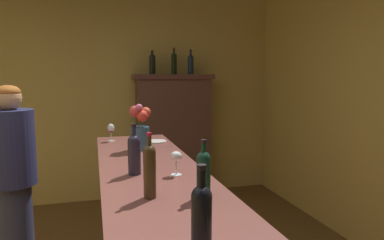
{
  "coord_description": "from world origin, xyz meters",
  "views": [
    {
      "loc": [
        0.28,
        -1.75,
        1.6
      ],
      "look_at": [
        0.97,
        0.67,
        1.29
      ],
      "focal_mm": 32.56,
      "sensor_mm": 36.0,
      "label": 1
    }
  ],
  "objects": [
    {
      "name": "wine_bottle_malbec",
      "position": [
        0.5,
        0.25,
        1.17
      ],
      "size": [
        0.08,
        0.08,
        0.3
      ],
      "color": "#252132",
      "rests_on": "bar_counter"
    },
    {
      "name": "cheese_plate",
      "position": [
        0.8,
        1.21,
        1.04
      ],
      "size": [
        0.17,
        0.17,
        0.01
      ],
      "primitive_type": "cylinder",
      "color": "white",
      "rests_on": "bar_counter"
    },
    {
      "name": "wall_back",
      "position": [
        0.0,
        2.87,
        1.44
      ],
      "size": [
        5.43,
        0.12,
        2.88
      ],
      "primitive_type": "cube",
      "color": "tan",
      "rests_on": "ground"
    },
    {
      "name": "wine_glass_front",
      "position": [
        0.73,
        0.16,
        1.14
      ],
      "size": [
        0.07,
        0.07,
        0.14
      ],
      "color": "white",
      "rests_on": "bar_counter"
    },
    {
      "name": "patron_by_cabinet",
      "position": [
        -0.33,
        1.07,
        0.85
      ],
      "size": [
        0.34,
        0.34,
        1.54
      ],
      "rotation": [
        0.0,
        0.0,
        -0.55
      ],
      "color": "#2B304C",
      "rests_on": "ground"
    },
    {
      "name": "wine_bottle_riesling",
      "position": [
        0.77,
        -0.24,
        1.16
      ],
      "size": [
        0.07,
        0.07,
        0.28
      ],
      "color": "#123725",
      "rests_on": "bar_counter"
    },
    {
      "name": "wine_glass_mid",
      "position": [
        0.42,
        1.36,
        1.14
      ],
      "size": [
        0.06,
        0.06,
        0.16
      ],
      "color": "white",
      "rests_on": "bar_counter"
    },
    {
      "name": "display_bottle_center",
      "position": [
        1.49,
        2.58,
        1.77
      ],
      "size": [
        0.08,
        0.08,
        0.31
      ],
      "color": "#1D2C3B",
      "rests_on": "display_cabinet"
    },
    {
      "name": "wine_bottle_merlot",
      "position": [
        0.52,
        -0.17,
        1.18
      ],
      "size": [
        0.06,
        0.06,
        0.31
      ],
      "color": "#412F18",
      "rests_on": "bar_counter"
    },
    {
      "name": "display_bottle_left",
      "position": [
        0.99,
        2.58,
        1.77
      ],
      "size": [
        0.08,
        0.08,
        0.31
      ],
      "color": "black",
      "rests_on": "display_cabinet"
    },
    {
      "name": "wine_bottle_chardonnay",
      "position": [
        0.58,
        -0.79,
        1.17
      ],
      "size": [
        0.06,
        0.06,
        0.31
      ],
      "color": "black",
      "rests_on": "bar_counter"
    },
    {
      "name": "flower_arrangement",
      "position": [
        0.62,
        0.93,
        1.21
      ],
      "size": [
        0.17,
        0.17,
        0.36
      ],
      "color": "#2F536A",
      "rests_on": "bar_counter"
    },
    {
      "name": "display_bottle_midleft",
      "position": [
        1.27,
        2.58,
        1.78
      ],
      "size": [
        0.07,
        0.07,
        0.33
      ],
      "color": "black",
      "rests_on": "display_cabinet"
    },
    {
      "name": "display_cabinet",
      "position": [
        1.25,
        2.58,
        0.85
      ],
      "size": [
        1.0,
        0.39,
        1.63
      ],
      "color": "brown",
      "rests_on": "ground"
    }
  ]
}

